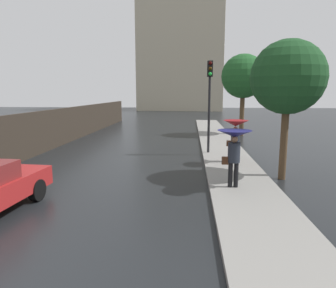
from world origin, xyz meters
TOP-DOWN VIEW (x-y plane):
  - pedestrian_with_umbrella_near at (5.29, 9.61)m, footprint 1.06×1.06m
  - pedestrian_with_umbrella_far at (4.74, 5.95)m, footprint 1.07×1.07m
  - traffic_light at (4.28, 11.65)m, footprint 0.26×0.39m
  - street_tree_near at (6.70, 7.49)m, footprint 2.56×2.56m
  - street_tree_mid at (7.07, 18.95)m, footprint 3.09×3.09m
  - distant_tower at (1.97, 53.35)m, footprint 15.54×12.94m

SIDE VIEW (x-z plane):
  - pedestrian_with_umbrella_near at x=5.29m, z-range 0.68..2.47m
  - pedestrian_with_umbrella_far at x=4.74m, z-range 0.67..2.48m
  - traffic_light at x=4.28m, z-range 0.99..5.44m
  - street_tree_near at x=6.70m, z-range 1.15..6.04m
  - street_tree_mid at x=7.07m, z-range 1.31..7.09m
  - distant_tower at x=1.97m, z-range -2.31..26.81m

